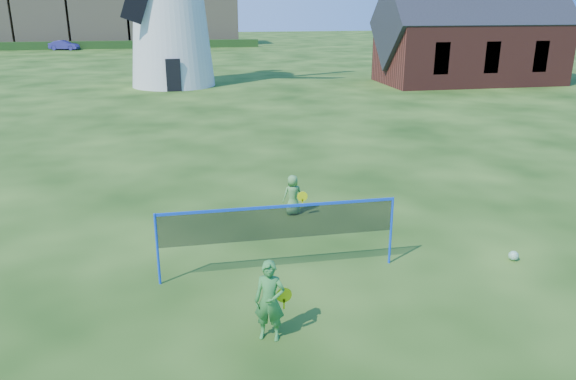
{
  "coord_description": "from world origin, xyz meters",
  "views": [
    {
      "loc": [
        -2.11,
        -11.12,
        5.48
      ],
      "look_at": [
        0.2,
        0.5,
        1.5
      ],
      "focal_mm": 34.5,
      "sensor_mm": 36.0,
      "label": 1
    }
  ],
  "objects_px": {
    "chapel": "(471,39)",
    "play_ball": "(513,256)",
    "player_boy": "(293,195)",
    "car_right": "(64,45)",
    "player_girl": "(270,301)",
    "badminton_net": "(279,224)"
  },
  "relations": [
    {
      "from": "play_ball",
      "to": "player_girl",
      "type": "bearing_deg",
      "value": -161.62
    },
    {
      "from": "badminton_net",
      "to": "chapel",
      "type": "bearing_deg",
      "value": 55.09
    },
    {
      "from": "player_boy",
      "to": "play_ball",
      "type": "height_order",
      "value": "player_boy"
    },
    {
      "from": "player_boy",
      "to": "player_girl",
      "type": "bearing_deg",
      "value": 65.55
    },
    {
      "from": "player_boy",
      "to": "car_right",
      "type": "relative_size",
      "value": 0.31
    },
    {
      "from": "badminton_net",
      "to": "play_ball",
      "type": "bearing_deg",
      "value": -4.55
    },
    {
      "from": "player_girl",
      "to": "play_ball",
      "type": "relative_size",
      "value": 6.58
    },
    {
      "from": "badminton_net",
      "to": "player_girl",
      "type": "bearing_deg",
      "value": -103.92
    },
    {
      "from": "chapel",
      "to": "player_girl",
      "type": "height_order",
      "value": "chapel"
    },
    {
      "from": "badminton_net",
      "to": "player_boy",
      "type": "xyz_separation_m",
      "value": [
        1.01,
        3.4,
        -0.59
      ]
    },
    {
      "from": "chapel",
      "to": "play_ball",
      "type": "xyz_separation_m",
      "value": [
        -13.76,
        -27.73,
        -3.02
      ]
    },
    {
      "from": "player_girl",
      "to": "car_right",
      "type": "xyz_separation_m",
      "value": [
        -15.06,
        67.94,
        -0.13
      ]
    },
    {
      "from": "player_girl",
      "to": "play_ball",
      "type": "height_order",
      "value": "player_girl"
    },
    {
      "from": "badminton_net",
      "to": "play_ball",
      "type": "xyz_separation_m",
      "value": [
        5.3,
        -0.42,
        -1.03
      ]
    },
    {
      "from": "player_boy",
      "to": "car_right",
      "type": "distance_m",
      "value": 64.36
    },
    {
      "from": "player_boy",
      "to": "play_ball",
      "type": "relative_size",
      "value": 5.04
    },
    {
      "from": "car_right",
      "to": "player_girl",
      "type": "bearing_deg",
      "value": -155.51
    },
    {
      "from": "chapel",
      "to": "badminton_net",
      "type": "relative_size",
      "value": 2.61
    },
    {
      "from": "player_girl",
      "to": "chapel",
      "type": "bearing_deg",
      "value": 77.97
    },
    {
      "from": "chapel",
      "to": "play_ball",
      "type": "bearing_deg",
      "value": -116.39
    },
    {
      "from": "car_right",
      "to": "badminton_net",
      "type": "bearing_deg",
      "value": -154.58
    },
    {
      "from": "chapel",
      "to": "car_right",
      "type": "relative_size",
      "value": 3.66
    }
  ]
}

